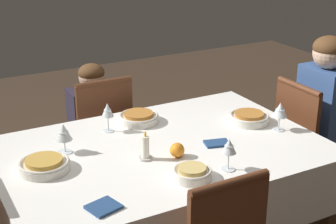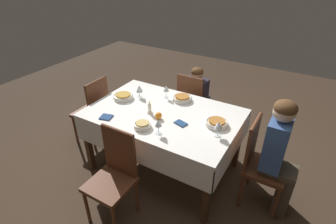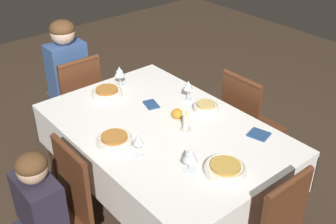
# 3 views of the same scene
# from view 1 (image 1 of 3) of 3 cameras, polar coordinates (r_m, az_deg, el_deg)

# --- Properties ---
(dining_table) EXTENTS (1.58, 1.05, 0.76)m
(dining_table) POSITION_cam_1_polar(r_m,az_deg,el_deg) (2.56, -0.85, -5.67)
(dining_table) COLOR white
(dining_table) RESTS_ON ground_plane
(chair_east) EXTENTS (0.38, 0.38, 0.93)m
(chair_east) POSITION_cam_1_polar(r_m,az_deg,el_deg) (3.25, 15.08, -3.77)
(chair_east) COLOR #562D19
(chair_east) RESTS_ON ground_plane
(chair_north) EXTENTS (0.38, 0.38, 0.93)m
(chair_north) POSITION_cam_1_polar(r_m,az_deg,el_deg) (3.27, -7.50, -3.00)
(chair_north) COLOR #562D19
(chair_north) RESTS_ON ground_plane
(person_adult_denim) EXTENTS (0.34, 0.30, 1.18)m
(person_adult_denim) POSITION_cam_1_polar(r_m,az_deg,el_deg) (3.28, 17.25, -0.60)
(person_adult_denim) COLOR #4C4233
(person_adult_denim) RESTS_ON ground_plane
(person_child_dark) EXTENTS (0.30, 0.33, 0.97)m
(person_child_dark) POSITION_cam_1_polar(r_m,az_deg,el_deg) (3.40, -8.54, -1.52)
(person_child_dark) COLOR #282833
(person_child_dark) RESTS_ON ground_plane
(bowl_east) EXTENTS (0.22, 0.22, 0.06)m
(bowl_east) POSITION_cam_1_polar(r_m,az_deg,el_deg) (2.84, 9.00, -0.61)
(bowl_east) COLOR silver
(bowl_east) RESTS_ON dining_table
(wine_glass_east) EXTENTS (0.08, 0.08, 0.15)m
(wine_glass_east) POSITION_cam_1_polar(r_m,az_deg,el_deg) (2.74, 12.31, 0.15)
(wine_glass_east) COLOR white
(wine_glass_east) RESTS_ON dining_table
(bowl_north) EXTENTS (0.22, 0.22, 0.06)m
(bowl_north) POSITION_cam_1_polar(r_m,az_deg,el_deg) (2.81, -3.26, -0.61)
(bowl_north) COLOR silver
(bowl_north) RESTS_ON dining_table
(wine_glass_north) EXTENTS (0.06, 0.06, 0.16)m
(wine_glass_north) POSITION_cam_1_polar(r_m,az_deg,el_deg) (2.68, -6.72, 0.10)
(wine_glass_north) COLOR white
(wine_glass_north) RESTS_ON dining_table
(bowl_west) EXTENTS (0.23, 0.23, 0.06)m
(bowl_west) POSITION_cam_1_polar(r_m,az_deg,el_deg) (2.36, -13.55, -5.70)
(bowl_west) COLOR silver
(bowl_west) RESTS_ON dining_table
(wine_glass_west) EXTENTS (0.08, 0.08, 0.15)m
(wine_glass_west) POSITION_cam_1_polar(r_m,az_deg,el_deg) (2.48, -11.49, -2.30)
(wine_glass_west) COLOR white
(wine_glass_west) RESTS_ON dining_table
(bowl_south) EXTENTS (0.17, 0.17, 0.06)m
(bowl_south) POSITION_cam_1_polar(r_m,az_deg,el_deg) (2.23, 2.70, -6.76)
(bowl_south) COLOR silver
(bowl_south) RESTS_ON dining_table
(wine_glass_south) EXTENTS (0.07, 0.07, 0.15)m
(wine_glass_south) POSITION_cam_1_polar(r_m,az_deg,el_deg) (2.28, 6.78, -3.91)
(wine_glass_south) COLOR white
(wine_glass_south) RESTS_ON dining_table
(candle_centerpiece) EXTENTS (0.07, 0.07, 0.14)m
(candle_centerpiece) POSITION_cam_1_polar(r_m,az_deg,el_deg) (2.39, -2.52, -4.14)
(candle_centerpiece) COLOR beige
(candle_centerpiece) RESTS_ON dining_table
(orange_fruit) EXTENTS (0.07, 0.07, 0.07)m
(orange_fruit) POSITION_cam_1_polar(r_m,az_deg,el_deg) (2.41, 1.02, -4.24)
(orange_fruit) COLOR orange
(orange_fruit) RESTS_ON dining_table
(napkin_red_folded) EXTENTS (0.14, 0.13, 0.01)m
(napkin_red_folded) POSITION_cam_1_polar(r_m,az_deg,el_deg) (2.05, -7.14, -10.40)
(napkin_red_folded) COLOR navy
(napkin_red_folded) RESTS_ON dining_table
(napkin_spare_side) EXTENTS (0.14, 0.11, 0.01)m
(napkin_spare_side) POSITION_cam_1_polar(r_m,az_deg,el_deg) (2.56, 5.45, -3.47)
(napkin_spare_side) COLOR navy
(napkin_spare_side) RESTS_ON dining_table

